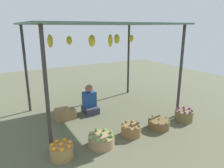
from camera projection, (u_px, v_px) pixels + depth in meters
name	position (u px, v px, depth m)	size (l,w,h in m)	color
ground_plane	(102.00, 113.00, 5.62)	(14.00, 14.00, 0.00)	#5D5E46
market_stall_structure	(100.00, 30.00, 5.05)	(3.58, 2.58, 2.35)	#38332D
vendor_person	(90.00, 102.00, 5.58)	(0.36, 0.44, 0.78)	#333548
basket_oranges	(62.00, 151.00, 3.67)	(0.42, 0.42, 0.30)	#9B7C46
basket_green_apples	(101.00, 140.00, 4.05)	(0.51, 0.51, 0.28)	#997C56
basket_potatoes	(131.00, 130.00, 4.45)	(0.42, 0.42, 0.28)	olive
basket_green_chilies	(159.00, 124.00, 4.76)	(0.49, 0.49, 0.24)	brown
basket_purple_onions	(184.00, 115.00, 5.14)	(0.44, 0.44, 0.32)	brown
wooden_crate_near_vendor	(63.00, 114.00, 5.19)	(0.34, 0.31, 0.28)	olive
wooden_crate_stacked_rear	(67.00, 114.00, 5.26)	(0.42, 0.26, 0.24)	olive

